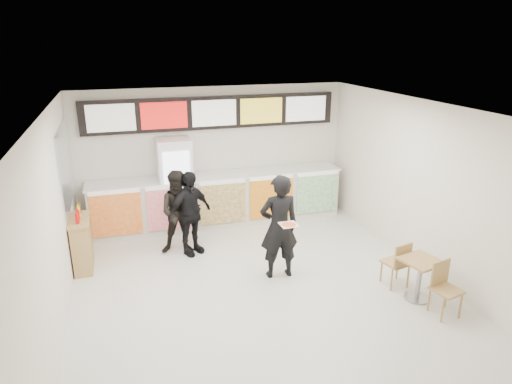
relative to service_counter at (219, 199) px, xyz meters
name	(u,v)px	position (x,y,z in m)	size (l,w,h in m)	color
floor	(262,293)	(0.00, -3.09, -0.57)	(7.00, 7.00, 0.00)	beige
ceiling	(262,110)	(0.00, -3.09, 2.43)	(7.00, 7.00, 0.00)	white
wall_back	(214,155)	(0.00, 0.41, 0.93)	(6.00, 6.00, 0.00)	silver
wall_left	(52,231)	(-3.00, -3.09, 0.93)	(7.00, 7.00, 0.00)	silver
wall_right	(427,190)	(3.00, -3.09, 0.93)	(7.00, 7.00, 0.00)	silver
service_counter	(219,199)	(0.00, 0.00, 0.00)	(5.56, 0.77, 1.14)	silver
menu_board	(214,113)	(0.00, 0.32, 1.88)	(5.50, 0.14, 0.70)	black
drinks_fridge	(176,185)	(-0.93, 0.02, 0.43)	(0.70, 0.67, 2.00)	white
mirror_panel	(66,167)	(-2.99, -0.64, 1.18)	(0.01, 2.00, 1.50)	#B2B7BF
customer_main	(279,227)	(0.46, -2.61, 0.35)	(0.68, 0.44, 1.85)	black
customer_left	(180,213)	(-1.02, -1.18, 0.25)	(0.80, 0.62, 1.65)	black
customer_mid	(190,213)	(-0.86, -1.29, 0.25)	(0.97, 0.40, 1.65)	black
pizza_slice	(289,224)	(0.46, -3.06, 0.58)	(0.36, 0.36, 0.02)	beige
cafe_table	(420,272)	(2.34, -3.99, -0.09)	(0.68, 1.46, 0.82)	tan
condiment_ledge	(82,243)	(-2.82, -1.31, -0.08)	(0.35, 0.85, 1.14)	tan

